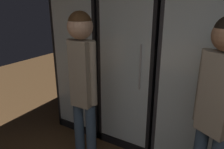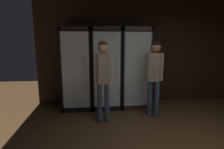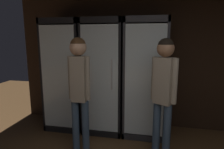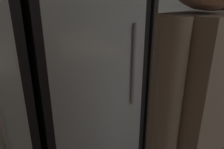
{
  "view_description": "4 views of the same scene",
  "coord_description": "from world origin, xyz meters",
  "px_view_note": "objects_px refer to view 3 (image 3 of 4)",
  "views": [
    {
      "loc": [
        -0.12,
        0.27,
        1.78
      ],
      "look_at": [
        -1.44,
        2.49,
        0.91
      ],
      "focal_mm": 34.0,
      "sensor_mm": 36.0,
      "label": 1
    },
    {
      "loc": [
        -1.51,
        -1.88,
        1.73
      ],
      "look_at": [
        -1.03,
        2.68,
        0.85
      ],
      "focal_mm": 28.89,
      "sensor_mm": 36.0,
      "label": 2
    },
    {
      "loc": [
        -0.34,
        -0.72,
        1.71
      ],
      "look_at": [
        -1.03,
        2.58,
        1.07
      ],
      "focal_mm": 31.11,
      "sensor_mm": 36.0,
      "label": 3
    },
    {
      "loc": [
        -1.83,
        1.48,
        1.51
      ],
      "look_at": [
        -0.99,
        2.47,
        1.02
      ],
      "focal_mm": 33.31,
      "sensor_mm": 36.0,
      "label": 4
    }
  ],
  "objects_px": {
    "cooler_left": "(105,77)",
    "shopper_far": "(164,86)",
    "cooler_far_left": "(68,75)",
    "shopper_near": "(79,83)",
    "cooler_center": "(145,79)"
  },
  "relations": [
    {
      "from": "cooler_left",
      "to": "shopper_far",
      "type": "xyz_separation_m",
      "value": [
        1.01,
        -0.81,
        0.08
      ]
    },
    {
      "from": "cooler_left",
      "to": "shopper_near",
      "type": "xyz_separation_m",
      "value": [
        -0.13,
        -0.96,
        0.1
      ]
    },
    {
      "from": "cooler_left",
      "to": "cooler_far_left",
      "type": "bearing_deg",
      "value": 179.95
    },
    {
      "from": "cooler_center",
      "to": "shopper_far",
      "type": "height_order",
      "value": "cooler_center"
    },
    {
      "from": "cooler_far_left",
      "to": "shopper_far",
      "type": "distance_m",
      "value": 1.92
    },
    {
      "from": "shopper_far",
      "to": "shopper_near",
      "type": "bearing_deg",
      "value": -172.48
    },
    {
      "from": "cooler_far_left",
      "to": "shopper_far",
      "type": "relative_size",
      "value": 1.19
    },
    {
      "from": "shopper_near",
      "to": "shopper_far",
      "type": "bearing_deg",
      "value": 7.52
    },
    {
      "from": "cooler_left",
      "to": "cooler_center",
      "type": "xyz_separation_m",
      "value": [
        0.74,
        -0.0,
        -0.0
      ]
    },
    {
      "from": "shopper_near",
      "to": "cooler_left",
      "type": "bearing_deg",
      "value": 82.16
    },
    {
      "from": "cooler_left",
      "to": "shopper_far",
      "type": "relative_size",
      "value": 1.19
    },
    {
      "from": "cooler_far_left",
      "to": "shopper_near",
      "type": "bearing_deg",
      "value": -57.63
    },
    {
      "from": "cooler_left",
      "to": "cooler_center",
      "type": "bearing_deg",
      "value": -0.06
    },
    {
      "from": "shopper_near",
      "to": "cooler_center",
      "type": "bearing_deg",
      "value": 47.71
    },
    {
      "from": "cooler_far_left",
      "to": "shopper_near",
      "type": "distance_m",
      "value": 1.14
    }
  ]
}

